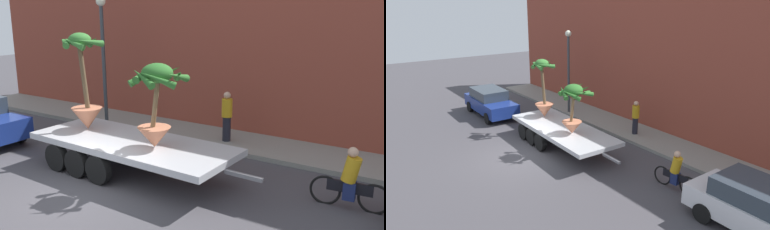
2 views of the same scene
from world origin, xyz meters
The scene contains 9 objects.
ground_plane centered at (0.00, 0.00, 0.00)m, with size 60.00×60.00×0.00m, color #423F44.
sidewalk centered at (0.00, 6.10, 0.07)m, with size 24.00×2.20×0.15m, color gray.
building_facade centered at (0.00, 7.80, 3.63)m, with size 24.00×1.20×7.26m, color brown.
flatbed_trailer centered at (-0.11, 2.15, 0.77)m, with size 7.10×2.54×0.98m.
potted_palm_rear centered at (-1.78, 2.31, 2.20)m, with size 1.33×1.23×2.90m.
potted_palm_middle centered at (1.14, 2.03, 2.25)m, with size 1.73×1.58×2.26m.
cyclist centered at (5.86, 3.19, 0.67)m, with size 1.84×0.38×1.54m.
pedestrian_near_gate centered at (1.19, 5.83, 1.04)m, with size 0.36×0.36×1.71m.
street_lamp centered at (-3.85, 5.30, 3.23)m, with size 0.36×0.36×4.83m.
Camera 1 is at (7.71, -6.57, 4.63)m, focal length 39.94 mm.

